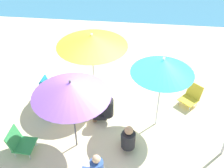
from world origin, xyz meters
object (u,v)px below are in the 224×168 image
Objects in this scene: person_b at (105,108)px; beach_chair_c at (20,142)px; umbrella_yellow at (92,41)px; beach_chair_b at (54,107)px; person_c at (128,139)px; umbrella_teal at (163,66)px; beach_chair_a at (50,86)px; umbrella_purple at (71,89)px; beach_chair_d at (191,96)px.

beach_chair_c is at bearing 27.62° from person_b.
person_b is at bearing -66.31° from umbrella_yellow.
beach_chair_b is 0.83× the size of person_c.
umbrella_teal reaches higher than beach_chair_a.
umbrella_teal is 1.91m from person_c.
beach_chair_b is at bearing -8.15° from person_b.
umbrella_teal is at bearing -10.87° from beach_chair_a.
beach_chair_c is 2.61m from person_c.
umbrella_yellow is (0.12, 2.02, 0.08)m from umbrella_purple.
umbrella_yellow is 3.27m from beach_chair_d.
beach_chair_b reaches higher than beach_chair_a.
umbrella_purple is 3.16× the size of beach_chair_c.
beach_chair_c reaches higher than beach_chair_d.
umbrella_teal is at bearing 23.84° from beach_chair_c.
beach_chair_c is (-3.28, -1.31, -1.56)m from umbrella_teal.
beach_chair_d is at bearing 32.86° from umbrella_purple.
person_b is (-2.38, -1.01, 0.19)m from beach_chair_d.
beach_chair_b is at bearing 179.83° from umbrella_teal.
person_b is (1.43, -0.06, 0.18)m from beach_chair_b.
umbrella_yellow is at bearing 4.80° from beach_chair_b.
umbrella_purple is 2.39× the size of person_c.
beach_chair_c is (-0.10, -2.23, 0.03)m from beach_chair_a.
umbrella_yellow is at bearing 60.88° from beach_chair_c.
person_b is at bearing 28.99° from person_c.
beach_chair_a is 1.00m from beach_chair_b.
person_b is at bearing -23.11° from beach_chair_a.
umbrella_yellow is at bearing 86.52° from umbrella_purple.
umbrella_purple is 1.96m from beach_chair_b.
beach_chair_d reaches higher than beach_chair_a.
beach_chair_d reaches higher than beach_chair_b.
umbrella_teal reaches higher than beach_chair_c.
beach_chair_c is 0.66× the size of person_b.
umbrella_yellow is 2.95× the size of beach_chair_b.
umbrella_purple is at bearing -93.07° from beach_chair_b.
beach_chair_a is at bearing 69.86° from beach_chair_b.
umbrella_yellow reaches higher than umbrella_purple.
umbrella_yellow is at bearing 22.85° from person_c.
beach_chair_d is (4.19, 0.02, 0.00)m from beach_chair_a.
umbrella_purple is at bearing -93.48° from umbrella_yellow.
beach_chair_d is at bearing 5.75° from beach_chair_a.
person_c is at bearing 120.19° from person_b.
person_c is (0.68, -0.94, -0.08)m from person_b.
beach_chair_d is (3.80, 0.95, -0.01)m from beach_chair_b.
umbrella_purple is 2.87× the size of beach_chair_b.
person_b reaches higher than beach_chair_d.
beach_chair_c reaches higher than beach_chair_a.
person_c is (-0.69, -1.00, -1.47)m from umbrella_teal.
umbrella_purple is 2.10× the size of person_b.
person_b is at bearing 56.54° from umbrella_purple.
umbrella_purple reaches higher than person_c.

